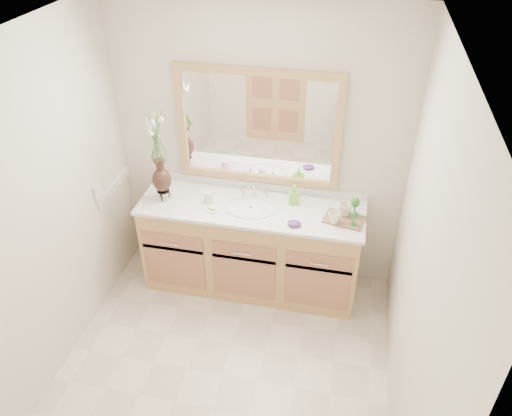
% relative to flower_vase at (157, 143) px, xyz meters
% --- Properties ---
extents(floor, '(2.60, 2.60, 0.00)m').
position_rel_flower_vase_xyz_m(floor, '(0.73, -0.98, -1.34)').
color(floor, silver).
rests_on(floor, ground).
extents(ceiling, '(2.40, 2.60, 0.02)m').
position_rel_flower_vase_xyz_m(ceiling, '(0.73, -0.98, 1.06)').
color(ceiling, white).
rests_on(ceiling, wall_back).
extents(wall_back, '(2.40, 0.02, 2.40)m').
position_rel_flower_vase_xyz_m(wall_back, '(0.73, 0.32, -0.14)').
color(wall_back, silver).
rests_on(wall_back, floor).
extents(wall_left, '(0.02, 2.60, 2.40)m').
position_rel_flower_vase_xyz_m(wall_left, '(-0.47, -0.98, -0.14)').
color(wall_left, silver).
rests_on(wall_left, floor).
extents(wall_right, '(0.02, 2.60, 2.40)m').
position_rel_flower_vase_xyz_m(wall_right, '(1.93, -0.98, -0.14)').
color(wall_right, silver).
rests_on(wall_right, floor).
extents(vanity, '(1.80, 0.55, 0.80)m').
position_rel_flower_vase_xyz_m(vanity, '(0.73, 0.03, -0.94)').
color(vanity, tan).
rests_on(vanity, floor).
extents(counter, '(1.84, 0.57, 0.03)m').
position_rel_flower_vase_xyz_m(counter, '(0.73, 0.03, -0.52)').
color(counter, white).
rests_on(counter, vanity).
extents(sink, '(0.38, 0.34, 0.23)m').
position_rel_flower_vase_xyz_m(sink, '(0.73, 0.01, -0.56)').
color(sink, white).
rests_on(sink, counter).
extents(mirror, '(1.32, 0.04, 0.97)m').
position_rel_flower_vase_xyz_m(mirror, '(0.73, 0.29, 0.07)').
color(mirror, white).
rests_on(mirror, wall_back).
extents(switch_plate, '(0.02, 0.12, 0.12)m').
position_rel_flower_vase_xyz_m(switch_plate, '(-0.45, -0.22, -0.36)').
color(switch_plate, white).
rests_on(switch_plate, wall_left).
extents(flower_vase, '(0.18, 0.18, 0.75)m').
position_rel_flower_vase_xyz_m(flower_vase, '(0.00, 0.00, 0.00)').
color(flower_vase, black).
rests_on(flower_vase, counter).
extents(tumbler, '(0.07, 0.07, 0.09)m').
position_rel_flower_vase_xyz_m(tumbler, '(0.38, 0.03, -0.46)').
color(tumbler, silver).
rests_on(tumbler, counter).
extents(soap_dish, '(0.10, 0.10, 0.03)m').
position_rel_flower_vase_xyz_m(soap_dish, '(0.45, -0.09, -0.50)').
color(soap_dish, silver).
rests_on(soap_dish, counter).
extents(soap_bottle, '(0.09, 0.09, 0.15)m').
position_rel_flower_vase_xyz_m(soap_bottle, '(1.06, 0.16, -0.43)').
color(soap_bottle, '#7DDC33').
rests_on(soap_bottle, counter).
extents(purple_dish, '(0.12, 0.11, 0.04)m').
position_rel_flower_vase_xyz_m(purple_dish, '(1.11, -0.15, -0.49)').
color(purple_dish, '#53297B').
rests_on(purple_dish, counter).
extents(tray, '(0.34, 0.26, 0.02)m').
position_rel_flower_vase_xyz_m(tray, '(1.48, -0.00, -0.50)').
color(tray, brown).
rests_on(tray, counter).
extents(mug_left, '(0.11, 0.10, 0.09)m').
position_rel_flower_vase_xyz_m(mug_left, '(1.41, -0.06, -0.45)').
color(mug_left, silver).
rests_on(mug_left, tray).
extents(mug_right, '(0.15, 0.15, 0.11)m').
position_rel_flower_vase_xyz_m(mug_right, '(1.48, 0.05, -0.44)').
color(mug_right, silver).
rests_on(mug_right, tray).
extents(goblet_front, '(0.06, 0.06, 0.13)m').
position_rel_flower_vase_xyz_m(goblet_front, '(1.55, -0.07, -0.41)').
color(goblet_front, '#257027').
rests_on(goblet_front, tray).
extents(goblet_back, '(0.07, 0.07, 0.15)m').
position_rel_flower_vase_xyz_m(goblet_back, '(1.55, 0.07, -0.39)').
color(goblet_back, '#257027').
rests_on(goblet_back, tray).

